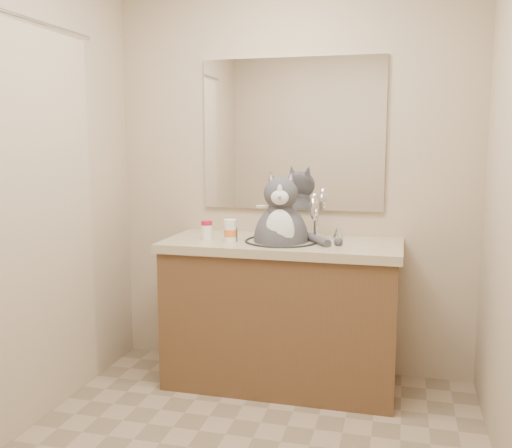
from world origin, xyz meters
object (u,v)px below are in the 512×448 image
at_px(pill_bottle_redcap, 207,230).
at_px(grey_canister, 233,235).
at_px(cat, 281,235).
at_px(pill_bottle_orange, 230,231).

bearing_deg(pill_bottle_redcap, grey_canister, -8.36).
distance_m(cat, pill_bottle_orange, 0.29).
distance_m(pill_bottle_redcap, grey_canister, 0.17).
bearing_deg(pill_bottle_orange, cat, 15.80).
xyz_separation_m(cat, grey_canister, (-0.26, -0.07, 0.00)).
bearing_deg(pill_bottle_redcap, pill_bottle_orange, -12.08).
xyz_separation_m(pill_bottle_orange, grey_canister, (0.01, 0.01, -0.02)).
xyz_separation_m(pill_bottle_redcap, pill_bottle_orange, (0.15, -0.03, 0.00)).
height_order(pill_bottle_redcap, pill_bottle_orange, pill_bottle_orange).
bearing_deg(cat, pill_bottle_redcap, 178.15).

